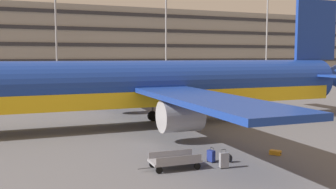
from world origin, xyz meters
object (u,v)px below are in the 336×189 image
at_px(suitcase_navy, 275,153).
at_px(backpack_upright, 229,158).
at_px(baggage_cart, 175,161).
at_px(airliner, 147,86).
at_px(suitcase_large, 211,156).
at_px(suitcase_scuffed, 224,160).

xyz_separation_m(suitcase_navy, backpack_upright, (-3.41, -0.37, 0.10)).
distance_m(suitcase_navy, baggage_cart, 6.68).
height_order(airliner, suitcase_large, airliner).
distance_m(suitcase_large, suitcase_scuffed, 1.29).
distance_m(suitcase_large, backpack_upright, 1.02).
bearing_deg(airliner, suitcase_scuffed, -91.87).
relative_size(airliner, suitcase_large, 54.14).
bearing_deg(suitcase_navy, backpack_upright, -173.78).
bearing_deg(suitcase_navy, suitcase_scuffed, -163.96).
bearing_deg(suitcase_navy, suitcase_large, 179.27).
relative_size(airliner, suitcase_scuffed, 44.04).
height_order(suitcase_scuffed, baggage_cart, suitcase_scuffed).
height_order(suitcase_navy, backpack_upright, backpack_upright).
distance_m(suitcase_navy, backpack_upright, 3.43).
bearing_deg(backpack_upright, baggage_cart, 178.50).
xyz_separation_m(suitcase_navy, baggage_cart, (-6.67, -0.29, 0.29)).
distance_m(airliner, suitcase_large, 12.56).
bearing_deg(backpack_upright, suitcase_large, 155.10).
bearing_deg(suitcase_scuffed, baggage_cart, 158.64).
bearing_deg(suitcase_scuffed, suitcase_large, 92.59).
height_order(suitcase_scuffed, backpack_upright, suitcase_scuffed).
xyz_separation_m(suitcase_scuffed, baggage_cart, (-2.41, 0.94, -0.02)).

